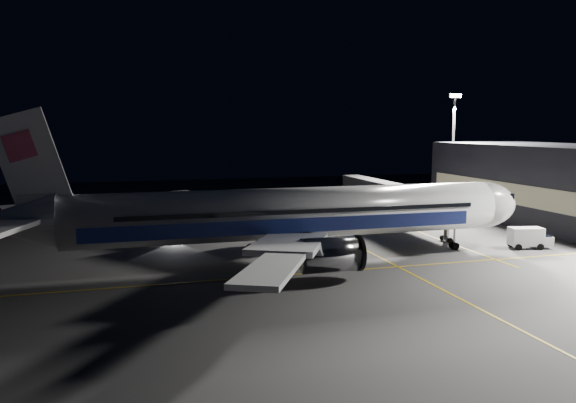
{
  "coord_description": "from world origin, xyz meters",
  "views": [
    {
      "loc": [
        -17.08,
        -58.54,
        14.7
      ],
      "look_at": [
        0.82,
        4.37,
        6.0
      ],
      "focal_mm": 35.0,
      "sensor_mm": 36.0,
      "label": 1
    }
  ],
  "objects_px": {
    "baggage_tug": "(174,234)",
    "safety_cone_b": "(242,235)",
    "jet_bridge": "(398,194)",
    "safety_cone_a": "(212,238)",
    "service_truck": "(530,237)",
    "safety_cone_c": "(228,237)",
    "airliner": "(282,215)",
    "floodlight_mast_north": "(453,140)"
  },
  "relations": [
    {
      "from": "baggage_tug",
      "to": "safety_cone_b",
      "type": "distance_m",
      "value": 8.99
    },
    {
      "from": "floodlight_mast_north",
      "to": "airliner",
      "type": "bearing_deg",
      "value": -142.09
    },
    {
      "from": "service_truck",
      "to": "safety_cone_b",
      "type": "height_order",
      "value": "service_truck"
    },
    {
      "from": "airliner",
      "to": "service_truck",
      "type": "bearing_deg",
      "value": -3.91
    },
    {
      "from": "service_truck",
      "to": "safety_cone_c",
      "type": "distance_m",
      "value": 37.87
    },
    {
      "from": "baggage_tug",
      "to": "safety_cone_a",
      "type": "relative_size",
      "value": 4.72
    },
    {
      "from": "baggage_tug",
      "to": "safety_cone_c",
      "type": "distance_m",
      "value": 7.15
    },
    {
      "from": "jet_bridge",
      "to": "service_truck",
      "type": "height_order",
      "value": "jet_bridge"
    },
    {
      "from": "airliner",
      "to": "safety_cone_a",
      "type": "distance_m",
      "value": 15.79
    },
    {
      "from": "service_truck",
      "to": "floodlight_mast_north",
      "type": "bearing_deg",
      "value": 84.35
    },
    {
      "from": "jet_bridge",
      "to": "safety_cone_c",
      "type": "bearing_deg",
      "value": -171.36
    },
    {
      "from": "airliner",
      "to": "floodlight_mast_north",
      "type": "height_order",
      "value": "floodlight_mast_north"
    },
    {
      "from": "jet_bridge",
      "to": "baggage_tug",
      "type": "height_order",
      "value": "jet_bridge"
    },
    {
      "from": "floodlight_mast_north",
      "to": "safety_cone_c",
      "type": "bearing_deg",
      "value": -158.08
    },
    {
      "from": "airliner",
      "to": "service_truck",
      "type": "relative_size",
      "value": 11.5
    },
    {
      "from": "floodlight_mast_north",
      "to": "safety_cone_b",
      "type": "relative_size",
      "value": 30.78
    },
    {
      "from": "airliner",
      "to": "safety_cone_b",
      "type": "xyz_separation_m",
      "value": [
        -1.75,
        14.0,
        -4.83
      ]
    },
    {
      "from": "baggage_tug",
      "to": "safety_cone_a",
      "type": "distance_m",
      "value": 5.06
    },
    {
      "from": "airliner",
      "to": "baggage_tug",
      "type": "bearing_deg",
      "value": 125.22
    },
    {
      "from": "floodlight_mast_north",
      "to": "baggage_tug",
      "type": "distance_m",
      "value": 55.63
    },
    {
      "from": "safety_cone_a",
      "to": "floodlight_mast_north",
      "type": "bearing_deg",
      "value": 21.15
    },
    {
      "from": "safety_cone_c",
      "to": "baggage_tug",
      "type": "bearing_deg",
      "value": 171.15
    },
    {
      "from": "jet_bridge",
      "to": "floodlight_mast_north",
      "type": "height_order",
      "value": "floodlight_mast_north"
    },
    {
      "from": "floodlight_mast_north",
      "to": "safety_cone_b",
      "type": "height_order",
      "value": "floodlight_mast_north"
    },
    {
      "from": "safety_cone_a",
      "to": "safety_cone_b",
      "type": "distance_m",
      "value": 4.03
    },
    {
      "from": "jet_bridge",
      "to": "baggage_tug",
      "type": "distance_m",
      "value": 34.07
    },
    {
      "from": "service_truck",
      "to": "baggage_tug",
      "type": "height_order",
      "value": "service_truck"
    },
    {
      "from": "service_truck",
      "to": "safety_cone_c",
      "type": "height_order",
      "value": "service_truck"
    },
    {
      "from": "safety_cone_b",
      "to": "safety_cone_a",
      "type": "bearing_deg",
      "value": -178.06
    },
    {
      "from": "airliner",
      "to": "safety_cone_a",
      "type": "xyz_separation_m",
      "value": [
        -5.78,
        13.86,
        -4.89
      ]
    },
    {
      "from": "safety_cone_a",
      "to": "safety_cone_b",
      "type": "height_order",
      "value": "safety_cone_b"
    },
    {
      "from": "safety_cone_a",
      "to": "safety_cone_c",
      "type": "bearing_deg",
      "value": 3.62
    },
    {
      "from": "airliner",
      "to": "safety_cone_c",
      "type": "bearing_deg",
      "value": 104.49
    },
    {
      "from": "airliner",
      "to": "safety_cone_a",
      "type": "relative_size",
      "value": 110.41
    },
    {
      "from": "baggage_tug",
      "to": "floodlight_mast_north",
      "type": "bearing_deg",
      "value": 22.97
    },
    {
      "from": "baggage_tug",
      "to": "safety_cone_b",
      "type": "xyz_separation_m",
      "value": [
        8.91,
        -1.1,
        -0.49
      ]
    },
    {
      "from": "service_truck",
      "to": "baggage_tug",
      "type": "distance_m",
      "value": 44.74
    },
    {
      "from": "jet_bridge",
      "to": "safety_cone_a",
      "type": "height_order",
      "value": "jet_bridge"
    },
    {
      "from": "jet_bridge",
      "to": "safety_cone_a",
      "type": "distance_m",
      "value": 29.47
    },
    {
      "from": "airliner",
      "to": "safety_cone_a",
      "type": "height_order",
      "value": "airliner"
    },
    {
      "from": "airliner",
      "to": "jet_bridge",
      "type": "relative_size",
      "value": 1.79
    },
    {
      "from": "airliner",
      "to": "jet_bridge",
      "type": "xyz_separation_m",
      "value": [
        23.08,
        18.06,
        -0.58
      ]
    }
  ]
}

